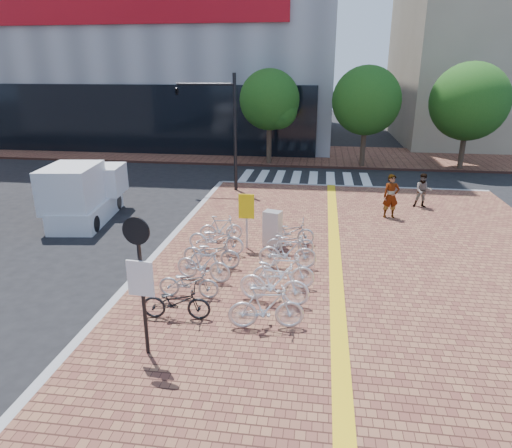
% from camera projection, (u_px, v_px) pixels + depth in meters
% --- Properties ---
extents(ground, '(120.00, 120.00, 0.00)m').
position_uv_depth(ground, '(268.00, 286.00, 13.48)').
color(ground, black).
rests_on(ground, ground).
extents(sidewalk, '(14.00, 34.00, 0.15)m').
position_uv_depth(sidewalk, '(398.00, 415.00, 8.37)').
color(sidewalk, brown).
rests_on(sidewalk, ground).
extents(tactile_strip, '(0.40, 34.00, 0.01)m').
position_uv_depth(tactile_strip, '(343.00, 406.00, 8.48)').
color(tactile_strip, gold).
rests_on(tactile_strip, sidewalk).
extents(kerb_west, '(0.25, 34.00, 0.15)m').
position_uv_depth(kerb_west, '(45.00, 380.00, 9.31)').
color(kerb_west, gray).
rests_on(kerb_west, ground).
extents(kerb_north, '(14.00, 0.25, 0.15)m').
position_uv_depth(kerb_north, '(350.00, 187.00, 24.29)').
color(kerb_north, gray).
rests_on(kerb_north, ground).
extents(far_sidewalk, '(70.00, 8.00, 0.15)m').
position_uv_depth(far_sidewalk, '(302.00, 155.00, 33.12)').
color(far_sidewalk, brown).
rests_on(far_sidewalk, ground).
extents(crosswalk, '(7.50, 4.00, 0.01)m').
position_uv_depth(crosswalk, '(305.00, 178.00, 26.52)').
color(crosswalk, silver).
rests_on(crosswalk, ground).
extents(street_trees, '(16.20, 4.60, 6.35)m').
position_uv_depth(street_trees, '(384.00, 102.00, 27.81)').
color(street_trees, '#38281E').
rests_on(street_trees, far_sidewalk).
extents(bike_0, '(1.76, 0.72, 0.90)m').
position_uv_depth(bike_0, '(176.00, 302.00, 11.32)').
color(bike_0, black).
rests_on(bike_0, sidewalk).
extents(bike_1, '(1.67, 0.62, 0.87)m').
position_uv_depth(bike_1, '(189.00, 283.00, 12.38)').
color(bike_1, '#A2A2A7').
rests_on(bike_1, sidewalk).
extents(bike_2, '(1.76, 0.78, 1.02)m').
position_uv_depth(bike_2, '(203.00, 264.00, 13.33)').
color(bike_2, silver).
rests_on(bike_2, sidewalk).
extents(bike_3, '(1.89, 0.78, 0.97)m').
position_uv_depth(bike_3, '(211.00, 252.00, 14.26)').
color(bike_3, '#A7A7AB').
rests_on(bike_3, sidewalk).
extents(bike_4, '(2.04, 0.96, 1.03)m').
position_uv_depth(bike_4, '(216.00, 239.00, 15.33)').
color(bike_4, silver).
rests_on(bike_4, sidewalk).
extents(bike_5, '(1.60, 0.72, 0.93)m').
position_uv_depth(bike_5, '(221.00, 228.00, 16.48)').
color(bike_5, silver).
rests_on(bike_5, sidewalk).
extents(bike_6, '(1.88, 0.79, 1.10)m').
position_uv_depth(bike_6, '(266.00, 308.00, 10.85)').
color(bike_6, silver).
rests_on(bike_6, sidewalk).
extents(bike_7, '(1.98, 0.84, 1.15)m').
position_uv_depth(bike_7, '(274.00, 283.00, 12.03)').
color(bike_7, white).
rests_on(bike_7, sidewalk).
extents(bike_8, '(1.79, 0.62, 1.06)m').
position_uv_depth(bike_8, '(284.00, 271.00, 12.85)').
color(bike_8, silver).
rests_on(bike_8, sidewalk).
extents(bike_9, '(1.82, 0.55, 1.09)m').
position_uv_depth(bike_9, '(287.00, 252.00, 14.17)').
color(bike_9, silver).
rests_on(bike_9, sidewalk).
extents(bike_10, '(1.65, 0.72, 0.84)m').
position_uv_depth(bike_10, '(290.00, 242.00, 15.30)').
color(bike_10, '#B3B2B7').
rests_on(bike_10, sidewalk).
extents(bike_11, '(1.76, 0.62, 0.93)m').
position_uv_depth(bike_11, '(290.00, 231.00, 16.16)').
color(bike_11, '#A8A8AD').
rests_on(bike_11, sidewalk).
extents(pedestrian_a, '(0.73, 0.55, 1.83)m').
position_uv_depth(pedestrian_a, '(391.00, 196.00, 18.89)').
color(pedestrian_a, gray).
rests_on(pedestrian_a, sidewalk).
extents(pedestrian_b, '(0.79, 0.63, 1.54)m').
position_uv_depth(pedestrian_b, '(423.00, 191.00, 20.32)').
color(pedestrian_b, '#4E5463').
rests_on(pedestrian_b, sidewalk).
extents(utility_box, '(0.69, 0.59, 1.28)m').
position_uv_depth(utility_box, '(272.00, 229.00, 15.88)').
color(utility_box, silver).
rests_on(utility_box, sidewalk).
extents(yellow_sign, '(0.53, 0.12, 1.96)m').
position_uv_depth(yellow_sign, '(247.00, 211.00, 15.43)').
color(yellow_sign, '#B7B7BC').
rests_on(yellow_sign, sidewalk).
extents(notice_sign, '(0.59, 0.15, 3.17)m').
position_uv_depth(notice_sign, '(140.00, 271.00, 9.39)').
color(notice_sign, black).
rests_on(notice_sign, sidewalk).
extents(traffic_light_pole, '(3.08, 1.19, 5.74)m').
position_uv_depth(traffic_light_pole, '(208.00, 111.00, 22.39)').
color(traffic_light_pole, black).
rests_on(traffic_light_pole, sidewalk).
extents(box_truck, '(2.39, 4.45, 2.46)m').
position_uv_depth(box_truck, '(85.00, 194.00, 18.89)').
color(box_truck, silver).
rests_on(box_truck, ground).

